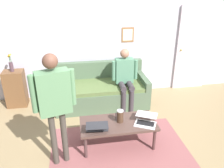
{
  "coord_description": "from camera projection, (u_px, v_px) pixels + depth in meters",
  "views": [
    {
      "loc": [
        0.65,
        2.89,
        2.52
      ],
      "look_at": [
        0.01,
        -0.86,
        0.8
      ],
      "focal_mm": 36.34,
      "sensor_mm": 36.0,
      "label": 1
    }
  ],
  "objects": [
    {
      "name": "person_standing",
      "position": [
        54.0,
        98.0,
        3.04
      ],
      "size": [
        0.59,
        0.3,
        1.71
      ],
      "color": "#423C36",
      "rests_on": "ground_plane"
    },
    {
      "name": "flower_vase",
      "position": [
        11.0,
        65.0,
        4.69
      ],
      "size": [
        0.08,
        0.1,
        0.38
      ],
      "color": "#513944",
      "rests_on": "side_shelf"
    },
    {
      "name": "french_press",
      "position": [
        120.0,
        116.0,
        3.66
      ],
      "size": [
        0.13,
        0.11,
        0.24
      ],
      "color": "#4C3323",
      "rests_on": "coffee_table"
    },
    {
      "name": "coffee_table",
      "position": [
        118.0,
        125.0,
        3.7
      ],
      "size": [
        1.23,
        0.59,
        0.43
      ],
      "color": "#4F3831",
      "rests_on": "ground_plane"
    },
    {
      "name": "interior_door",
      "position": [
        192.0,
        49.0,
        5.54
      ],
      "size": [
        0.82,
        0.09,
        2.05
      ],
      "color": "white",
      "rests_on": "ground_plane"
    },
    {
      "name": "couch",
      "position": [
        101.0,
        91.0,
        5.05
      ],
      "size": [
        1.98,
        0.92,
        0.88
      ],
      "color": "#4F664C",
      "rests_on": "ground_plane"
    },
    {
      "name": "ground_plane",
      "position": [
        122.0,
        149.0,
        3.73
      ],
      "size": [
        7.68,
        7.68,
        0.0
      ],
      "primitive_type": "plane",
      "color": "#957D58"
    },
    {
      "name": "back_wall",
      "position": [
        103.0,
        38.0,
        5.16
      ],
      "size": [
        7.04,
        0.11,
        2.7
      ],
      "color": "silver",
      "rests_on": "ground_plane"
    },
    {
      "name": "laptop_left",
      "position": [
        146.0,
        121.0,
        3.64
      ],
      "size": [
        0.45,
        0.45,
        0.13
      ],
      "color": "silver",
      "rests_on": "coffee_table"
    },
    {
      "name": "area_rug",
      "position": [
        119.0,
        148.0,
        3.76
      ],
      "size": [
        2.22,
        1.43,
        0.01
      ],
      "primitive_type": "cube",
      "color": "#8F4F51",
      "rests_on": "ground_plane"
    },
    {
      "name": "side_shelf",
      "position": [
        16.0,
        89.0,
        4.92
      ],
      "size": [
        0.42,
        0.32,
        0.81
      ],
      "color": "brown",
      "rests_on": "ground_plane"
    },
    {
      "name": "laptop_center",
      "position": [
        97.0,
        127.0,
        3.49
      ],
      "size": [
        0.37,
        0.38,
        0.13
      ],
      "color": "#28282D",
      "rests_on": "coffee_table"
    },
    {
      "name": "person_seated",
      "position": [
        125.0,
        76.0,
        4.74
      ],
      "size": [
        0.55,
        0.51,
        1.28
      ],
      "color": "#3C353A",
      "rests_on": "ground_plane"
    }
  ]
}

